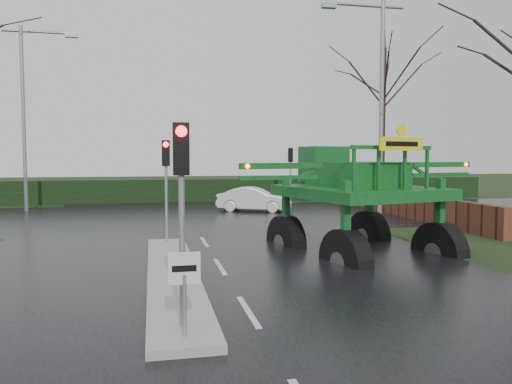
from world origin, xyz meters
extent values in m
plane|color=black|center=(0.00, 0.00, 0.00)|extent=(140.00, 140.00, 0.00)
cube|color=black|center=(0.00, 10.00, 0.00)|extent=(14.00, 80.00, 0.02)
cube|color=black|center=(0.00, 16.00, 0.01)|extent=(80.00, 12.00, 0.02)
cube|color=gray|center=(-1.30, 3.00, 0.09)|extent=(1.20, 10.00, 0.16)
cube|color=black|center=(0.00, 24.00, 0.75)|extent=(44.00, 0.90, 1.50)
cube|color=#592D1E|center=(10.50, 16.00, 0.60)|extent=(0.40, 20.00, 1.20)
cylinder|color=gray|center=(-1.30, -1.50, 0.65)|extent=(0.07, 0.07, 1.00)
cube|color=silver|center=(-1.30, -1.50, 1.25)|extent=(0.50, 0.04, 0.50)
cube|color=black|center=(-1.30, -1.52, 1.25)|extent=(0.38, 0.01, 0.10)
cylinder|color=gray|center=(-1.30, -1.00, 1.75)|extent=(0.10, 0.10, 3.50)
cube|color=black|center=(-1.30, -1.00, 3.10)|extent=(0.26, 0.22, 0.85)
sphere|color=#FF0C07|center=(-1.30, -1.13, 3.38)|extent=(0.18, 0.18, 0.18)
cylinder|color=gray|center=(-1.30, 7.50, 1.75)|extent=(0.10, 0.10, 3.50)
cube|color=black|center=(-1.30, 7.50, 3.10)|extent=(0.26, 0.22, 0.85)
sphere|color=#FF0C07|center=(-1.30, 7.37, 3.38)|extent=(0.18, 0.18, 0.18)
cylinder|color=gray|center=(6.50, 20.00, 1.75)|extent=(0.10, 0.10, 3.50)
cube|color=black|center=(6.50, 20.00, 3.10)|extent=(0.26, 0.22, 0.85)
sphere|color=#FF0C07|center=(6.50, 20.13, 3.38)|extent=(0.18, 0.18, 0.18)
cylinder|color=gray|center=(8.50, 12.00, 5.00)|extent=(0.20, 0.20, 10.00)
cylinder|color=gray|center=(7.70, 12.00, 9.70)|extent=(3.52, 0.14, 0.14)
cube|color=gray|center=(5.94, 12.00, 9.58)|extent=(0.65, 0.30, 0.20)
cylinder|color=gray|center=(-8.50, 20.00, 5.00)|extent=(0.20, 0.20, 10.00)
cylinder|color=gray|center=(-7.70, 20.00, 9.70)|extent=(3.52, 0.14, 0.14)
cube|color=gray|center=(-5.94, 20.00, 9.58)|extent=(0.65, 0.30, 0.20)
cylinder|color=black|center=(13.00, 21.00, 5.00)|extent=(0.32, 0.32, 10.00)
cone|color=black|center=(13.00, 21.00, 10.80)|extent=(0.24, 0.24, 2.50)
cylinder|color=black|center=(1.40, 5.08, 0.97)|extent=(0.96, 2.01, 1.94)
cylinder|color=#595B56|center=(1.40, 5.08, 0.97)|extent=(0.71, 0.79, 0.68)
cube|color=#0D4A1B|center=(1.40, 5.08, 2.18)|extent=(0.26, 0.26, 2.23)
cylinder|color=black|center=(4.81, 5.87, 0.97)|extent=(0.96, 2.01, 1.94)
cylinder|color=#595B56|center=(4.81, 5.87, 0.97)|extent=(0.71, 0.79, 0.68)
cube|color=#0D4A1B|center=(4.81, 5.87, 2.18)|extent=(0.26, 0.26, 2.23)
cylinder|color=black|center=(2.19, 1.68, 0.97)|extent=(0.96, 2.01, 1.94)
cylinder|color=#595B56|center=(2.19, 1.68, 0.97)|extent=(0.71, 0.79, 0.68)
cube|color=#0D4A1B|center=(2.19, 1.68, 2.18)|extent=(0.26, 0.26, 2.23)
cylinder|color=black|center=(5.60, 2.47, 0.97)|extent=(0.96, 2.01, 1.94)
cylinder|color=#595B56|center=(5.60, 2.47, 0.97)|extent=(0.71, 0.79, 0.68)
cube|color=#0D4A1B|center=(5.60, 2.47, 2.18)|extent=(0.26, 0.26, 2.23)
cube|color=#0D4A1B|center=(3.50, 3.77, 2.81)|extent=(5.03, 5.46, 0.34)
cube|color=#0D4A1B|center=(3.46, 3.96, 3.35)|extent=(2.74, 3.32, 0.87)
cube|color=#12501F|center=(3.02, 5.85, 3.69)|extent=(1.68, 1.46, 1.26)
cube|color=#0D4A1B|center=(3.85, 2.26, 4.22)|extent=(2.86, 0.77, 0.12)
cube|color=#0D4A1B|center=(0.56, 2.69, 3.69)|extent=(2.50, 0.74, 0.17)
sphere|color=orange|center=(-0.46, 2.36, 3.69)|extent=(0.14, 0.14, 0.14)
cube|color=#0D4A1B|center=(6.61, 4.10, 3.69)|extent=(2.50, 0.74, 0.17)
sphere|color=orange|center=(7.68, 4.25, 3.69)|extent=(0.14, 0.14, 0.14)
cube|color=yellow|center=(3.94, 1.88, 4.32)|extent=(1.53, 0.41, 0.39)
cube|color=black|center=(3.94, 1.88, 4.32)|extent=(1.14, 0.27, 0.14)
cylinder|color=yellow|center=(3.94, 1.88, 4.71)|extent=(0.35, 0.12, 0.35)
imported|color=white|center=(3.71, 17.38, 0.00)|extent=(4.20, 2.89, 1.31)
camera|label=1|loc=(-1.78, -9.18, 2.97)|focal=35.00mm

